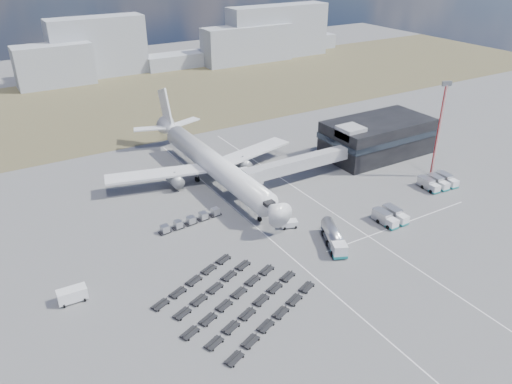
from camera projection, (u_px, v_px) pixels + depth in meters
ground at (283, 240)px, 101.84m from camera, size 420.00×420.00×0.00m
grass_strip at (118, 103)px, 185.60m from camera, size 420.00×90.00×0.01m
lane_markings at (312, 221)px, 108.61m from camera, size 47.12×110.00×0.01m
terminal at (377, 137)px, 139.66m from camera, size 30.40×16.40×11.00m
jet_bridge at (291, 166)px, 122.40m from camera, size 30.30×3.80×7.05m
airliner at (211, 162)px, 124.08m from camera, size 51.59×64.53×17.62m
skyline at (81, 57)px, 210.37m from camera, size 293.11×24.83×25.25m
fuel_tanker at (334, 237)px, 99.41m from camera, size 7.08×11.27×3.59m
pushback_tug at (289, 224)px, 106.04m from camera, size 3.97×3.06×1.55m
utility_van at (72, 295)px, 84.20m from camera, size 4.90×2.36×2.53m
catering_truck at (246, 177)px, 125.17m from camera, size 3.59×6.32×2.73m
service_trucks_near at (390, 216)px, 107.65m from camera, size 5.28×6.31×2.53m
service_trucks_far at (438, 182)px, 122.85m from camera, size 8.60×6.80×2.47m
uld_row at (191, 220)px, 107.01m from camera, size 15.00×2.92×1.64m
baggage_dollies at (234, 300)px, 84.58m from camera, size 28.16×26.13×0.74m
floodlight_mast at (439, 131)px, 123.09m from camera, size 2.34×1.92×24.90m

